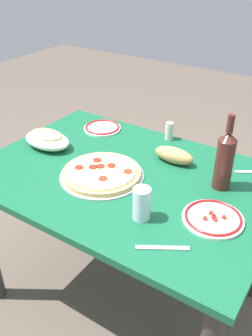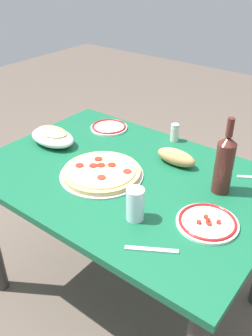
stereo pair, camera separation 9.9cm
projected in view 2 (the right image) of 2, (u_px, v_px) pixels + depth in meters
name	position (u px, v px, depth m)	size (l,w,h in m)	color
ground_plane	(126.00, 293.00, 1.90)	(8.00, 8.00, 0.00)	brown
dining_table	(126.00, 199.00, 1.58)	(1.22, 0.85, 0.74)	#145938
pepperoni_pizza	(102.00, 172.00, 1.50)	(0.35, 0.35, 0.03)	#B7B7BC
baked_pasta_dish	(52.00, 136.00, 1.72)	(0.24, 0.15, 0.08)	white
wine_bottle	(224.00, 163.00, 1.35)	(0.07, 0.07, 0.31)	#471E19
water_glass	(135.00, 204.00, 1.24)	(0.06, 0.06, 0.12)	silver
side_plate_near	(207.00, 222.00, 1.24)	(0.21, 0.21, 0.02)	white
side_plate_far	(109.00, 127.00, 1.88)	(0.19, 0.19, 0.02)	white
bread_loaf	(176.00, 157.00, 1.57)	(0.18, 0.08, 0.07)	tan
spice_shaker	(174.00, 133.00, 1.75)	(0.04, 0.04, 0.09)	silver
fork_left	(152.00, 250.00, 1.14)	(0.17, 0.02, 0.01)	#B7B7BC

